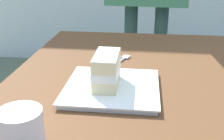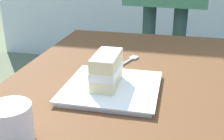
% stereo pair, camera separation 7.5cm
% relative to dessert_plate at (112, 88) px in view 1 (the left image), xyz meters
% --- Properties ---
extents(dessert_plate, '(0.25, 0.25, 0.02)m').
position_rel_dessert_plate_xyz_m(dessert_plate, '(0.00, 0.00, 0.00)').
color(dessert_plate, white).
rests_on(dessert_plate, patio_table).
extents(cake_slice, '(0.13, 0.07, 0.09)m').
position_rel_dessert_plate_xyz_m(cake_slice, '(0.00, -0.01, 0.05)').
color(cake_slice, beige).
rests_on(cake_slice, dessert_plate).
extents(dessert_fork, '(0.17, 0.07, 0.01)m').
position_rel_dessert_plate_xyz_m(dessert_fork, '(-0.21, -0.00, -0.00)').
color(dessert_fork, silver).
rests_on(dessert_fork, patio_table).
extents(coffee_cup, '(0.08, 0.08, 0.08)m').
position_rel_dessert_plate_xyz_m(coffee_cup, '(0.26, -0.14, 0.03)').
color(coffee_cup, white).
rests_on(coffee_cup, patio_table).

